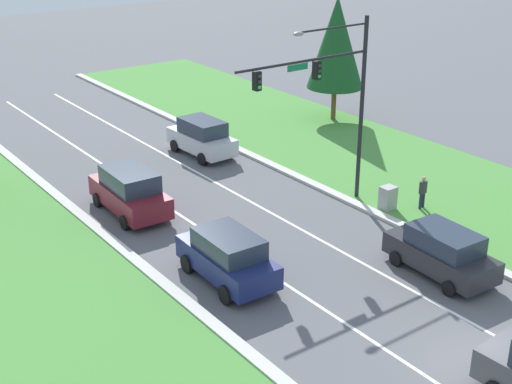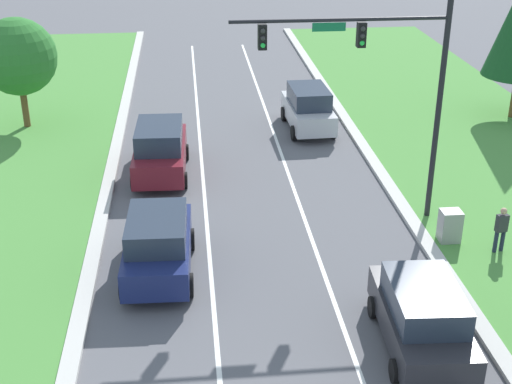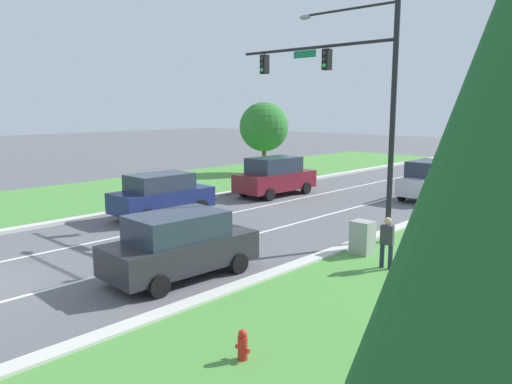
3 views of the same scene
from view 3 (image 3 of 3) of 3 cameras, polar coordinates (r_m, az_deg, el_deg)
The scene contains 10 objects.
curb_strip_right at distance 11.22m, azimuth -23.22°, elevation -17.08°, with size 0.50×90.00×0.15m.
traffic_signal_mast at distance 19.55m, azimuth 10.35°, elevation 12.05°, with size 7.34×0.41×8.92m.
burgundy_suv at distance 28.57m, azimuth 2.18°, elevation 1.83°, with size 2.36×5.05×2.19m.
silver_suv at distance 28.90m, azimuth 19.25°, elevation 1.34°, with size 2.21×4.65×2.14m.
navy_suv at distance 23.12m, azimuth -10.73°, elevation -0.32°, with size 2.32×4.71×2.03m.
charcoal_suv at distance 14.94m, azimuth -8.69°, elevation -5.96°, with size 2.32×4.67×1.94m.
utility_cabinet at distance 17.33m, azimuth 12.06°, elevation -5.20°, with size 0.70×0.60×1.20m.
pedestrian at distance 15.83m, azimuth 14.72°, elevation -5.47°, with size 0.42×0.29×1.69m.
fire_hydrant at distance 10.24m, azimuth -1.54°, elevation -17.26°, with size 0.34×0.20×0.70m.
oak_near_left_tree at distance 37.62m, azimuth 0.93°, elevation 7.44°, with size 3.68×3.68×5.40m.
Camera 3 is at (15.00, -3.81, 4.97)m, focal length 35.00 mm.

